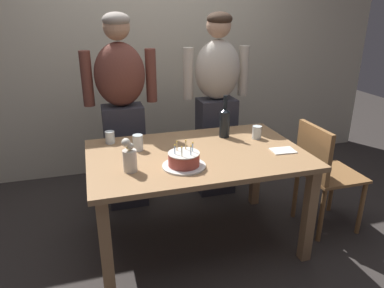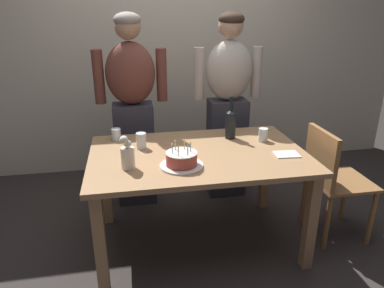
% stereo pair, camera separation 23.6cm
% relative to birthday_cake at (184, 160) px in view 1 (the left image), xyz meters
% --- Properties ---
extents(ground_plane, '(10.00, 10.00, 0.00)m').
position_rel_birthday_cake_xyz_m(ground_plane, '(0.15, 0.21, -0.78)').
color(ground_plane, '#332D2B').
extents(back_wall, '(5.20, 0.10, 2.60)m').
position_rel_birthday_cake_xyz_m(back_wall, '(0.15, 1.76, 0.52)').
color(back_wall, beige).
rests_on(back_wall, ground_plane).
extents(dining_table, '(1.50, 0.96, 0.74)m').
position_rel_birthday_cake_xyz_m(dining_table, '(0.15, 0.21, -0.14)').
color(dining_table, '#A37A51').
rests_on(dining_table, ground_plane).
extents(birthday_cake, '(0.28, 0.28, 0.16)m').
position_rel_birthday_cake_xyz_m(birthday_cake, '(0.00, 0.00, 0.00)').
color(birthday_cake, white).
rests_on(birthday_cake, dining_table).
extents(water_glass_near, '(0.07, 0.07, 0.10)m').
position_rel_birthday_cake_xyz_m(water_glass_near, '(0.68, 0.35, 0.01)').
color(water_glass_near, silver).
rests_on(water_glass_near, dining_table).
extents(water_glass_far, '(0.07, 0.07, 0.09)m').
position_rel_birthday_cake_xyz_m(water_glass_far, '(-0.42, 0.57, 0.00)').
color(water_glass_far, silver).
rests_on(water_glass_far, dining_table).
extents(water_glass_side, '(0.07, 0.07, 0.11)m').
position_rel_birthday_cake_xyz_m(water_glass_side, '(-0.24, 0.36, 0.01)').
color(water_glass_side, silver).
rests_on(water_glass_side, dining_table).
extents(wine_bottle, '(0.08, 0.08, 0.33)m').
position_rel_birthday_cake_xyz_m(wine_bottle, '(0.45, 0.46, 0.08)').
color(wine_bottle, black).
rests_on(wine_bottle, dining_table).
extents(napkin_stack, '(0.17, 0.14, 0.01)m').
position_rel_birthday_cake_xyz_m(napkin_stack, '(0.74, 0.06, -0.04)').
color(napkin_stack, white).
rests_on(napkin_stack, dining_table).
extents(flower_vase, '(0.09, 0.09, 0.22)m').
position_rel_birthday_cake_xyz_m(flower_vase, '(-0.34, 0.03, 0.05)').
color(flower_vase, silver).
rests_on(flower_vase, dining_table).
extents(person_man_bearded, '(0.61, 0.27, 1.66)m').
position_rel_birthday_cake_xyz_m(person_man_bearded, '(-0.28, 0.95, 0.09)').
color(person_man_bearded, '#33333D').
rests_on(person_man_bearded, ground_plane).
extents(person_woman_cardigan, '(0.61, 0.27, 1.66)m').
position_rel_birthday_cake_xyz_m(person_woman_cardigan, '(0.57, 0.95, 0.09)').
color(person_woman_cardigan, '#33333D').
rests_on(person_woman_cardigan, ground_plane).
extents(dining_chair, '(0.42, 0.42, 0.87)m').
position_rel_birthday_cake_xyz_m(dining_chair, '(1.14, 0.12, -0.27)').
color(dining_chair, olive).
rests_on(dining_chair, ground_plane).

